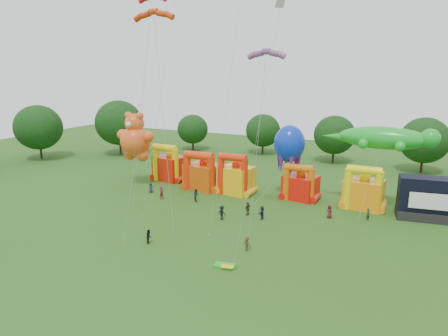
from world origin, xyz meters
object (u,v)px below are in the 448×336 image
at_px(bouncy_castle_2, 235,178).
at_px(octopus_kite, 281,164).
at_px(spectator_0, 151,188).
at_px(spectator_4, 248,209).
at_px(bouncy_castle_0, 169,166).
at_px(teddy_bear_kite, 135,146).
at_px(stage_trailer, 435,200).
at_px(gecko_kite, 378,154).

bearing_deg(bouncy_castle_2, octopus_kite, 3.96).
distance_m(bouncy_castle_2, spectator_0, 13.18).
bearing_deg(spectator_4, bouncy_castle_2, -119.75).
bearing_deg(spectator_4, bouncy_castle_0, -91.96).
bearing_deg(teddy_bear_kite, stage_trailer, 4.59).
bearing_deg(bouncy_castle_2, stage_trailer, 0.84).
relative_size(bouncy_castle_0, spectator_0, 4.07).
relative_size(bouncy_castle_2, spectator_0, 4.07).
bearing_deg(bouncy_castle_0, spectator_4, -29.02).
relative_size(teddy_bear_kite, octopus_kite, 1.12).
distance_m(bouncy_castle_0, spectator_4, 21.47).
relative_size(teddy_bear_kite, spectator_0, 7.71).
relative_size(teddy_bear_kite, spectator_4, 6.73).
distance_m(stage_trailer, spectator_0, 39.52).
xyz_separation_m(stage_trailer, spectator_4, (-21.78, -8.55, -1.73)).
relative_size(stage_trailer, spectator_4, 4.98).
distance_m(bouncy_castle_0, teddy_bear_kite, 7.41).
height_order(stage_trailer, spectator_4, stage_trailer).
distance_m(stage_trailer, gecko_kite, 8.82).
xyz_separation_m(bouncy_castle_2, teddy_bear_kite, (-16.32, -3.09, 4.24)).
height_order(bouncy_castle_2, gecko_kite, gecko_kite).
distance_m(teddy_bear_kite, octopus_kite, 23.62).
relative_size(octopus_kite, spectator_0, 6.88).
height_order(octopus_kite, spectator_4, octopus_kite).
bearing_deg(spectator_0, bouncy_castle_2, -0.78).
relative_size(bouncy_castle_0, stage_trailer, 0.71).
xyz_separation_m(stage_trailer, octopus_kite, (-20.13, 0.09, 2.60)).
bearing_deg(spectator_0, teddy_bear_kite, 127.97).
distance_m(gecko_kite, spectator_4, 18.67).
height_order(stage_trailer, octopus_kite, octopus_kite).
relative_size(bouncy_castle_0, octopus_kite, 0.59).
xyz_separation_m(bouncy_castle_2, spectator_0, (-11.94, -5.34, -1.65)).
height_order(bouncy_castle_0, teddy_bear_kite, teddy_bear_kite).
relative_size(stage_trailer, spectator_0, 5.71).
distance_m(bouncy_castle_0, stage_trailer, 40.55).
bearing_deg(bouncy_castle_0, bouncy_castle_2, -9.46).
height_order(teddy_bear_kite, octopus_kite, teddy_bear_kite).
xyz_separation_m(gecko_kite, spectator_0, (-31.91, -6.55, -6.95)).
xyz_separation_m(teddy_bear_kite, octopus_kite, (23.31, 3.57, -1.44)).
distance_m(stage_trailer, octopus_kite, 20.29).
height_order(gecko_kite, spectator_0, gecko_kite).
bearing_deg(bouncy_castle_0, gecko_kite, -1.75).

